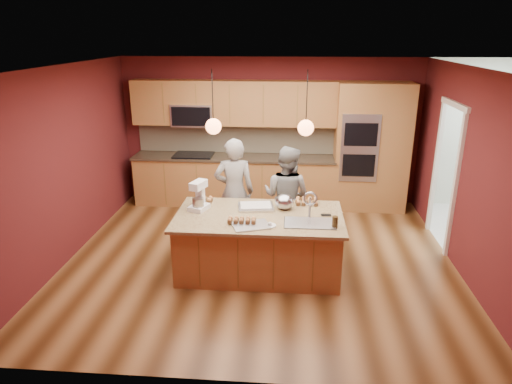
# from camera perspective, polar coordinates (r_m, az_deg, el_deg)

# --- Properties ---
(floor) EXTENTS (5.50, 5.50, 0.00)m
(floor) POSITION_cam_1_polar(r_m,az_deg,el_deg) (6.72, 0.50, -8.24)
(floor) COLOR #452710
(floor) RESTS_ON ground
(ceiling) EXTENTS (5.50, 5.50, 0.00)m
(ceiling) POSITION_cam_1_polar(r_m,az_deg,el_deg) (5.97, 0.58, 15.38)
(ceiling) COLOR silver
(ceiling) RESTS_ON ground
(wall_back) EXTENTS (5.50, 0.00, 5.50)m
(wall_back) POSITION_cam_1_polar(r_m,az_deg,el_deg) (8.63, 1.72, 7.58)
(wall_back) COLOR #521719
(wall_back) RESTS_ON ground
(wall_front) EXTENTS (5.50, 0.00, 5.50)m
(wall_front) POSITION_cam_1_polar(r_m,az_deg,el_deg) (3.89, -2.09, -7.67)
(wall_front) COLOR #521719
(wall_front) RESTS_ON ground
(wall_left) EXTENTS (0.00, 5.00, 5.00)m
(wall_left) POSITION_cam_1_polar(r_m,az_deg,el_deg) (6.96, -22.72, 3.15)
(wall_left) COLOR #521719
(wall_left) RESTS_ON ground
(wall_right) EXTENTS (0.00, 5.00, 5.00)m
(wall_right) POSITION_cam_1_polar(r_m,az_deg,el_deg) (6.62, 25.02, 2.05)
(wall_right) COLOR #521719
(wall_right) RESTS_ON ground
(cabinet_run) EXTENTS (3.74, 0.64, 2.30)m
(cabinet_run) POSITION_cam_1_polar(r_m,az_deg,el_deg) (8.53, -2.98, 4.89)
(cabinet_run) COLOR olive
(cabinet_run) RESTS_ON floor
(oven_column) EXTENTS (1.30, 0.62, 2.30)m
(oven_column) POSITION_cam_1_polar(r_m,az_deg,el_deg) (8.49, 14.19, 5.41)
(oven_column) COLOR olive
(oven_column) RESTS_ON floor
(doorway_trim) EXTENTS (0.08, 1.11, 2.20)m
(doorway_trim) POSITION_cam_1_polar(r_m,az_deg,el_deg) (7.42, 22.54, 1.70)
(doorway_trim) COLOR white
(doorway_trim) RESTS_ON wall_right
(pendant_left) EXTENTS (0.20, 0.20, 0.80)m
(pendant_left) POSITION_cam_1_polar(r_m,az_deg,el_deg) (5.78, -5.34, 8.21)
(pendant_left) COLOR black
(pendant_left) RESTS_ON ceiling
(pendant_right) EXTENTS (0.20, 0.20, 0.80)m
(pendant_right) POSITION_cam_1_polar(r_m,az_deg,el_deg) (5.70, 6.24, 8.02)
(pendant_right) COLOR black
(pendant_right) RESTS_ON ceiling
(island) EXTENTS (2.22, 1.25, 1.20)m
(island) POSITION_cam_1_polar(r_m,az_deg,el_deg) (6.22, 0.52, -6.32)
(island) COLOR olive
(island) RESTS_ON floor
(person_left) EXTENTS (0.64, 0.46, 1.65)m
(person_left) POSITION_cam_1_polar(r_m,az_deg,el_deg) (6.91, -2.73, 0.02)
(person_left) COLOR black
(person_left) RESTS_ON floor
(person_right) EXTENTS (0.93, 0.84, 1.55)m
(person_right) POSITION_cam_1_polar(r_m,az_deg,el_deg) (6.88, 3.80, -0.56)
(person_right) COLOR slate
(person_right) RESTS_ON floor
(stand_mixer) EXTENTS (0.29, 0.34, 0.40)m
(stand_mixer) POSITION_cam_1_polar(r_m,az_deg,el_deg) (6.25, -7.16, -0.66)
(stand_mixer) COLOR white
(stand_mixer) RESTS_ON island
(sheet_cake) EXTENTS (0.53, 0.42, 0.05)m
(sheet_cake) POSITION_cam_1_polar(r_m,az_deg,el_deg) (6.29, -0.02, -1.82)
(sheet_cake) COLOR silver
(sheet_cake) RESTS_ON island
(cooling_rack) EXTENTS (0.53, 0.45, 0.02)m
(cooling_rack) POSITION_cam_1_polar(r_m,az_deg,el_deg) (5.72, -0.64, -4.19)
(cooling_rack) COLOR #B8BAC0
(cooling_rack) RESTS_ON island
(mixing_bowl) EXTENTS (0.26, 0.26, 0.22)m
(mixing_bowl) POSITION_cam_1_polar(r_m,az_deg,el_deg) (6.24, 3.57, -1.23)
(mixing_bowl) COLOR #ABADB2
(mixing_bowl) RESTS_ON island
(plate) EXTENTS (0.16, 0.16, 0.01)m
(plate) POSITION_cam_1_polar(r_m,az_deg,el_deg) (5.73, 1.73, -4.21)
(plate) COLOR silver
(plate) RESTS_ON island
(tumbler) EXTENTS (0.07, 0.07, 0.15)m
(tumbler) POSITION_cam_1_polar(r_m,az_deg,el_deg) (5.75, 9.84, -3.70)
(tumbler) COLOR #332410
(tumbler) RESTS_ON island
(phone) EXTENTS (0.14, 0.08, 0.01)m
(phone) POSITION_cam_1_polar(r_m,az_deg,el_deg) (6.12, 8.75, -2.86)
(phone) COLOR black
(phone) RESTS_ON island
(cupcakes_left) EXTENTS (0.26, 0.17, 0.08)m
(cupcakes_left) POSITION_cam_1_polar(r_m,az_deg,el_deg) (6.54, -6.51, -0.95)
(cupcakes_left) COLOR #BD7C45
(cupcakes_left) RESTS_ON island
(cupcakes_rack) EXTENTS (0.37, 0.15, 0.07)m
(cupcakes_rack) POSITION_cam_1_polar(r_m,az_deg,el_deg) (5.78, -1.76, -3.52)
(cupcakes_rack) COLOR #BD7C45
(cupcakes_rack) RESTS_ON island
(cupcakes_right) EXTENTS (0.33, 0.25, 0.07)m
(cupcakes_right) POSITION_cam_1_polar(r_m,az_deg,el_deg) (6.48, 6.36, -1.16)
(cupcakes_right) COLOR #BD7C45
(cupcakes_right) RESTS_ON island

